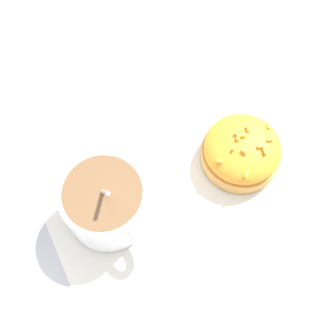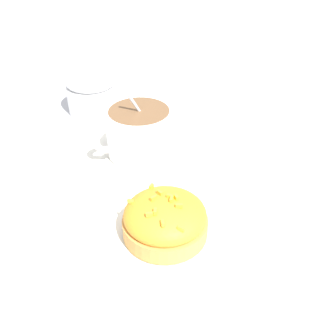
% 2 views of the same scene
% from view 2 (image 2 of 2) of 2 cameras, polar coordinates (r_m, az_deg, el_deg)
% --- Properties ---
extents(ground_plane, '(3.00, 3.00, 0.00)m').
position_cam_2_polar(ground_plane, '(0.50, -2.03, -2.96)').
color(ground_plane, '#B2B2B7').
extents(paper_napkin, '(0.31, 0.30, 0.00)m').
position_cam_2_polar(paper_napkin, '(0.50, -2.04, -2.83)').
color(paper_napkin, white).
rests_on(paper_napkin, ground_plane).
extents(coffee_cup, '(0.09, 0.12, 0.10)m').
position_cam_2_polar(coffee_cup, '(0.54, -3.83, 5.54)').
color(coffee_cup, white).
rests_on(coffee_cup, paper_napkin).
extents(frosted_pastry, '(0.09, 0.09, 0.05)m').
position_cam_2_polar(frosted_pastry, '(0.42, -0.42, -7.40)').
color(frosted_pastry, '#D19347').
rests_on(frosted_pastry, paper_napkin).
extents(sugar_bowl, '(0.08, 0.08, 0.07)m').
position_cam_2_polar(sugar_bowl, '(0.68, -10.99, 10.84)').
color(sugar_bowl, white).
rests_on(sugar_bowl, ground_plane).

